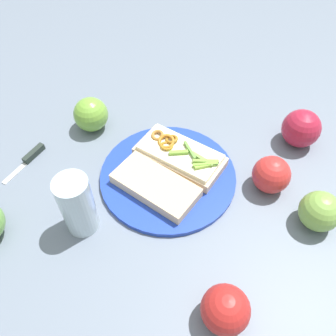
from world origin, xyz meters
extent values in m
plane|color=slate|center=(0.00, 0.00, 0.00)|extent=(2.00, 2.00, 0.00)
cylinder|color=#2140B8|center=(0.00, 0.00, 0.01)|extent=(0.28, 0.28, 0.01)
cube|color=beige|center=(0.04, -0.03, 0.02)|extent=(0.18, 0.20, 0.02)
cube|color=#F1E8C4|center=(0.04, -0.03, 0.04)|extent=(0.17, 0.18, 0.01)
torus|color=#AE7720|center=(0.05, 0.00, 0.04)|extent=(0.04, 0.04, 0.01)
torus|color=#B67731|center=(0.08, 0.02, 0.05)|extent=(0.04, 0.04, 0.02)
torus|color=#C17824|center=(0.06, 0.00, 0.05)|extent=(0.05, 0.05, 0.02)
torus|color=#A97423|center=(0.07, -0.01, 0.05)|extent=(0.04, 0.04, 0.01)
cube|color=#88B93F|center=(-0.01, -0.07, 0.05)|extent=(0.02, 0.04, 0.01)
cube|color=#7CA440|center=(0.00, -0.08, 0.05)|extent=(0.01, 0.05, 0.01)
cube|color=#7D9F4B|center=(0.01, -0.07, 0.05)|extent=(0.04, 0.04, 0.01)
cube|color=#7CB63E|center=(0.03, -0.02, 0.05)|extent=(0.01, 0.04, 0.01)
cube|color=#7CB43E|center=(-0.01, -0.07, 0.05)|extent=(0.01, 0.05, 0.01)
cube|color=#6B9F44|center=(0.03, -0.05, 0.05)|extent=(0.05, 0.02, 0.01)
cube|color=beige|center=(-0.04, 0.03, 0.02)|extent=(0.17, 0.18, 0.02)
sphere|color=red|center=(-0.03, -0.20, 0.04)|extent=(0.10, 0.10, 0.08)
sphere|color=#AC1F37|center=(0.09, -0.30, 0.04)|extent=(0.10, 0.10, 0.08)
sphere|color=#7BA847|center=(-0.12, -0.27, 0.04)|extent=(0.11, 0.11, 0.08)
sphere|color=#73AA3A|center=(0.16, 0.17, 0.04)|extent=(0.08, 0.08, 0.08)
sphere|color=#B32321|center=(-0.28, -0.07, 0.04)|extent=(0.11, 0.11, 0.08)
cylinder|color=silver|center=(-0.10, 0.16, 0.06)|extent=(0.06, 0.06, 0.13)
cube|color=silver|center=(0.03, 0.32, 0.00)|extent=(0.06, 0.04, 0.00)
cube|color=#262F2B|center=(0.08, 0.29, 0.01)|extent=(0.05, 0.04, 0.01)
camera|label=1|loc=(-0.45, 0.03, 0.58)|focal=37.61mm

